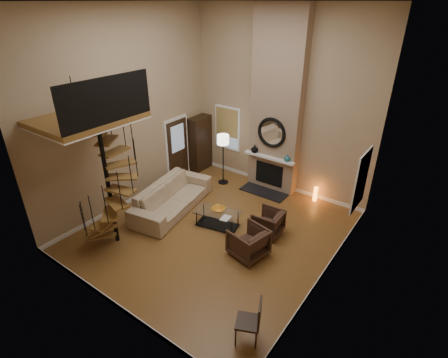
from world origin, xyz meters
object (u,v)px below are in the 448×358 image
Objects in this scene: armchair_near at (270,223)px; side_chair at (253,319)px; hutch at (200,144)px; coffee_table at (217,217)px; accent_lamp at (315,194)px; floor_lamp at (223,143)px; sofa at (172,197)px; armchair_far at (251,244)px.

armchair_near is 0.78× the size of side_chair.
hutch is 3.81m from coffee_table.
accent_lamp is 5.42m from side_chair.
floor_lamp is (-1.36, 2.14, 1.13)m from coffee_table.
floor_lamp reaches higher than armchair_near.
armchair_near is 0.42× the size of floor_lamp.
armchair_near is at bearing -97.04° from accent_lamp.
armchair_near is at bearing 19.97° from coffee_table.
hutch is at bearing 12.04° from sofa.
armchair_far is (3.00, -0.47, -0.04)m from sofa.
armchair_near reaches higher than coffee_table.
coffee_table is 3.24m from accent_lamp.
side_chair is (1.03, -5.32, 0.28)m from accent_lamp.
sofa is at bearing -138.56° from accent_lamp.
armchair_far is at bearing 122.72° from side_chair.
coffee_table is 1.44× the size of side_chair.
armchair_far reaches higher than coffee_table.
hutch is 0.69× the size of sofa.
side_chair reaches higher than sofa.
floor_lamp is (0.24, 2.20, 1.02)m from sofa.
armchair_near is 3.35m from floor_lamp.
sofa is 4.93m from side_chair.
hutch is 1.49× the size of coffee_table.
hutch is 1.49m from floor_lamp.
accent_lamp is (1.64, 2.80, -0.03)m from coffee_table.
armchair_near is (4.06, -2.11, -0.60)m from hutch.
armchair_near is 1.03m from armchair_far.
hutch reaches higher than floor_lamp.
hutch is 1.17× the size of floor_lamp.
side_chair is (1.27, -1.98, 0.17)m from armchair_far.
hutch is 7.44m from side_chair.
coffee_table is (1.60, 0.07, -0.11)m from sofa.
floor_lamp reaches higher than armchair_far.
sofa is 1.68× the size of floor_lamp.
hutch reaches higher than side_chair.
sofa reaches higher than armchair_far.
sofa is at bearing -177.58° from coffee_table.
coffee_table is at bearing -97.89° from sofa.
hutch is 4.61m from armchair_near.
side_chair is (4.03, -4.66, -0.89)m from floor_lamp.
armchair_far reaches higher than accent_lamp.
side_chair is at bearing 20.23° from armchair_near.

